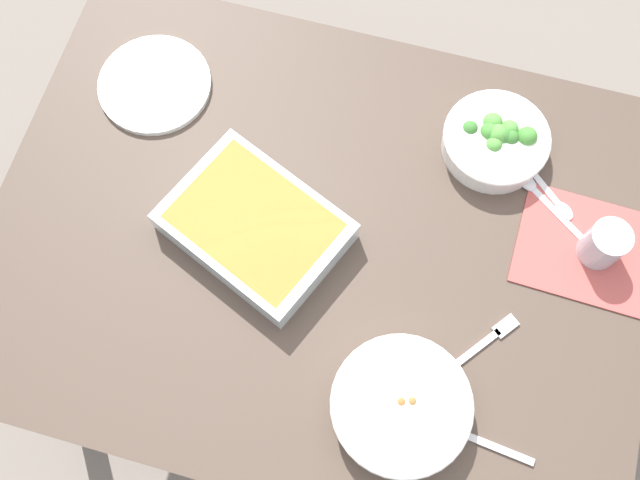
{
  "coord_description": "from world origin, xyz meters",
  "views": [
    {
      "loc": [
        -0.12,
        0.42,
        1.96
      ],
      "look_at": [
        0.0,
        0.0,
        0.74
      ],
      "focal_mm": 40.24,
      "sensor_mm": 36.0,
      "label": 1
    }
  ],
  "objects_px": {
    "broccoli_bowl": "(496,140)",
    "stew_bowl": "(401,406)",
    "side_plate": "(155,84)",
    "spoon_spare": "(550,194)",
    "baking_dish": "(255,226)",
    "fork_on_table": "(482,344)",
    "spoon_by_broccoli": "(543,199)",
    "drink_cup": "(603,245)",
    "spoon_by_stew": "(468,436)"
  },
  "relations": [
    {
      "from": "baking_dish",
      "to": "spoon_by_stew",
      "type": "relative_size",
      "value": 2.06
    },
    {
      "from": "spoon_by_broccoli",
      "to": "side_plate",
      "type": "bearing_deg",
      "value": -2.88
    },
    {
      "from": "stew_bowl",
      "to": "spoon_spare",
      "type": "relative_size",
      "value": 1.63
    },
    {
      "from": "broccoli_bowl",
      "to": "spoon_by_broccoli",
      "type": "relative_size",
      "value": 1.3
    },
    {
      "from": "stew_bowl",
      "to": "spoon_spare",
      "type": "xyz_separation_m",
      "value": [
        -0.18,
        -0.45,
        -0.03
      ]
    },
    {
      "from": "spoon_spare",
      "to": "fork_on_table",
      "type": "xyz_separation_m",
      "value": [
        0.07,
        0.31,
        -0.0
      ]
    },
    {
      "from": "baking_dish",
      "to": "spoon_by_stew",
      "type": "bearing_deg",
      "value": 150.36
    },
    {
      "from": "stew_bowl",
      "to": "baking_dish",
      "type": "relative_size",
      "value": 0.64
    },
    {
      "from": "baking_dish",
      "to": "spoon_by_broccoli",
      "type": "xyz_separation_m",
      "value": [
        -0.49,
        -0.2,
        -0.03
      ]
    },
    {
      "from": "spoon_by_broccoli",
      "to": "spoon_by_stew",
      "type": "bearing_deg",
      "value": 83.63
    },
    {
      "from": "drink_cup",
      "to": "spoon_by_broccoli",
      "type": "xyz_separation_m",
      "value": [
        0.11,
        -0.08,
        -0.03
      ]
    },
    {
      "from": "spoon_by_stew",
      "to": "spoon_spare",
      "type": "distance_m",
      "value": 0.47
    },
    {
      "from": "spoon_by_broccoli",
      "to": "spoon_spare",
      "type": "bearing_deg",
      "value": -124.78
    },
    {
      "from": "spoon_by_stew",
      "to": "spoon_by_broccoli",
      "type": "height_order",
      "value": "same"
    },
    {
      "from": "broccoli_bowl",
      "to": "spoon_spare",
      "type": "bearing_deg",
      "value": 150.9
    },
    {
      "from": "spoon_by_stew",
      "to": "spoon_spare",
      "type": "xyz_separation_m",
      "value": [
        -0.06,
        -0.46,
        0.0
      ]
    },
    {
      "from": "spoon_by_stew",
      "to": "side_plate",
      "type": "bearing_deg",
      "value": -34.18
    },
    {
      "from": "side_plate",
      "to": "spoon_spare",
      "type": "bearing_deg",
      "value": 178.19
    },
    {
      "from": "spoon_by_broccoli",
      "to": "fork_on_table",
      "type": "bearing_deg",
      "value": 79.23
    },
    {
      "from": "baking_dish",
      "to": "fork_on_table",
      "type": "bearing_deg",
      "value": 167.88
    },
    {
      "from": "spoon_by_broccoli",
      "to": "broccoli_bowl",
      "type": "bearing_deg",
      "value": -36.28
    },
    {
      "from": "broccoli_bowl",
      "to": "drink_cup",
      "type": "relative_size",
      "value": 2.34
    },
    {
      "from": "baking_dish",
      "to": "stew_bowl",
      "type": "bearing_deg",
      "value": 143.59
    },
    {
      "from": "stew_bowl",
      "to": "baking_dish",
      "type": "xyz_separation_m",
      "value": [
        0.32,
        -0.24,
        0.0
      ]
    },
    {
      "from": "stew_bowl",
      "to": "fork_on_table",
      "type": "relative_size",
      "value": 1.55
    },
    {
      "from": "stew_bowl",
      "to": "spoon_by_broccoli",
      "type": "height_order",
      "value": "stew_bowl"
    },
    {
      "from": "baking_dish",
      "to": "spoon_by_broccoli",
      "type": "height_order",
      "value": "baking_dish"
    },
    {
      "from": "broccoli_bowl",
      "to": "baking_dish",
      "type": "xyz_separation_m",
      "value": [
        0.38,
        0.28,
        0.0
      ]
    },
    {
      "from": "stew_bowl",
      "to": "spoon_by_stew",
      "type": "bearing_deg",
      "value": 173.46
    },
    {
      "from": "side_plate",
      "to": "spoon_by_stew",
      "type": "xyz_separation_m",
      "value": [
        -0.72,
        0.49,
        -0.0
      ]
    },
    {
      "from": "broccoli_bowl",
      "to": "drink_cup",
      "type": "height_order",
      "value": "drink_cup"
    },
    {
      "from": "stew_bowl",
      "to": "spoon_by_stew",
      "type": "xyz_separation_m",
      "value": [
        -0.12,
        0.01,
        -0.03
      ]
    },
    {
      "from": "spoon_by_broccoli",
      "to": "fork_on_table",
      "type": "distance_m",
      "value": 0.3
    },
    {
      "from": "side_plate",
      "to": "spoon_by_stew",
      "type": "distance_m",
      "value": 0.87
    },
    {
      "from": "stew_bowl",
      "to": "side_plate",
      "type": "bearing_deg",
      "value": -38.34
    },
    {
      "from": "broccoli_bowl",
      "to": "side_plate",
      "type": "xyz_separation_m",
      "value": [
        0.66,
        0.04,
        -0.03
      ]
    },
    {
      "from": "stew_bowl",
      "to": "baking_dish",
      "type": "height_order",
      "value": "baking_dish"
    },
    {
      "from": "spoon_by_stew",
      "to": "spoon_spare",
      "type": "height_order",
      "value": "same"
    },
    {
      "from": "stew_bowl",
      "to": "broccoli_bowl",
      "type": "height_order",
      "value": "broccoli_bowl"
    },
    {
      "from": "stew_bowl",
      "to": "spoon_spare",
      "type": "distance_m",
      "value": 0.49
    },
    {
      "from": "broccoli_bowl",
      "to": "stew_bowl",
      "type": "bearing_deg",
      "value": 83.45
    },
    {
      "from": "baking_dish",
      "to": "spoon_by_broccoli",
      "type": "relative_size",
      "value": 2.37
    },
    {
      "from": "spoon_spare",
      "to": "fork_on_table",
      "type": "bearing_deg",
      "value": 77.96
    },
    {
      "from": "spoon_spare",
      "to": "fork_on_table",
      "type": "height_order",
      "value": "spoon_spare"
    },
    {
      "from": "stew_bowl",
      "to": "fork_on_table",
      "type": "distance_m",
      "value": 0.18
    },
    {
      "from": "stew_bowl",
      "to": "spoon_by_stew",
      "type": "relative_size",
      "value": 1.32
    },
    {
      "from": "baking_dish",
      "to": "fork_on_table",
      "type": "height_order",
      "value": "baking_dish"
    },
    {
      "from": "spoon_spare",
      "to": "broccoli_bowl",
      "type": "bearing_deg",
      "value": -29.1
    },
    {
      "from": "spoon_by_broccoli",
      "to": "spoon_spare",
      "type": "relative_size",
      "value": 1.08
    },
    {
      "from": "side_plate",
      "to": "spoon_spare",
      "type": "height_order",
      "value": "side_plate"
    }
  ]
}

